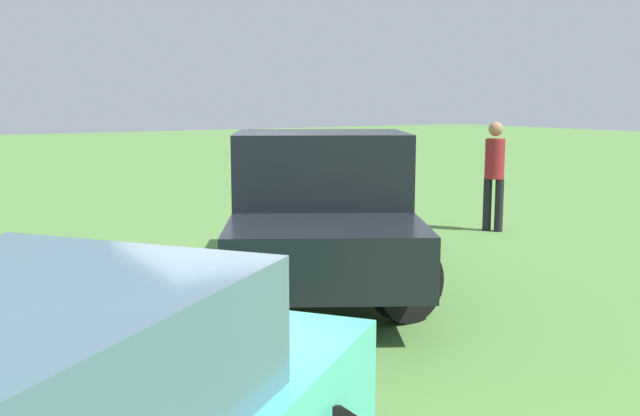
% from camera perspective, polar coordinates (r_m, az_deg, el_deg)
% --- Properties ---
extents(ground_plane, '(80.00, 80.00, 0.00)m').
position_cam_1_polar(ground_plane, '(8.68, -6.20, -5.99)').
color(ground_plane, '#54843D').
extents(pickup_truck, '(4.05, 5.18, 1.81)m').
position_cam_1_polar(pickup_truck, '(8.41, 0.03, 0.11)').
color(pickup_truck, black).
rests_on(pickup_truck, ground_plane).
extents(person_bystander, '(0.43, 0.43, 1.81)m').
position_cam_1_polar(person_bystander, '(12.25, 13.57, 2.99)').
color(person_bystander, black).
rests_on(person_bystander, ground_plane).
extents(traffic_cone, '(0.32, 0.32, 0.55)m').
position_cam_1_polar(traffic_cone, '(13.65, 4.85, 0.56)').
color(traffic_cone, orange).
rests_on(traffic_cone, ground_plane).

